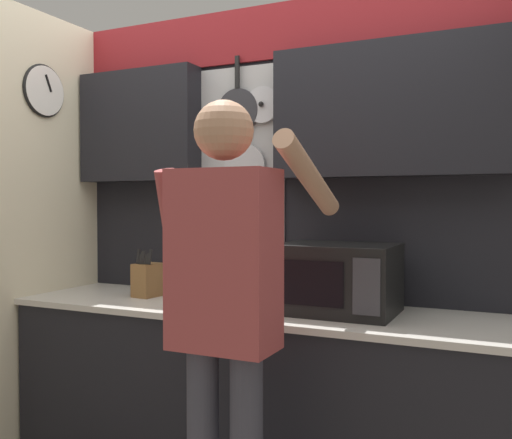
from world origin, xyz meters
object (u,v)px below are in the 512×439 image
Objects in this scene: utensil_crock at (264,289)px; person at (226,296)px; knife_block at (148,279)px; microwave at (338,278)px.

utensil_crock is 0.17× the size of person.
knife_block is 1.05m from person.
person reaches higher than microwave.
person reaches higher than utensil_crock.
microwave is 1.05m from knife_block.
knife_block is at bearing 141.20° from person.
utensil_crock is at bearing 179.77° from microwave.
knife_block is at bearing 179.99° from microwave.
microwave reaches higher than knife_block.
microwave is 0.29× the size of person.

